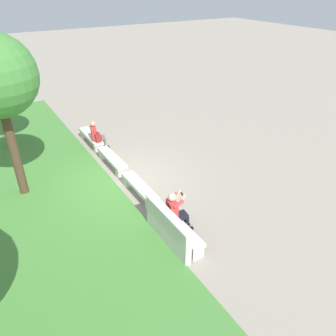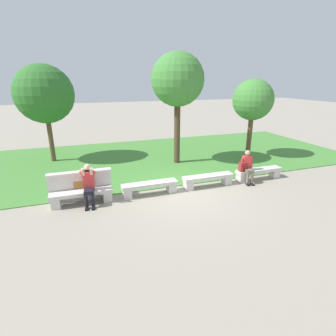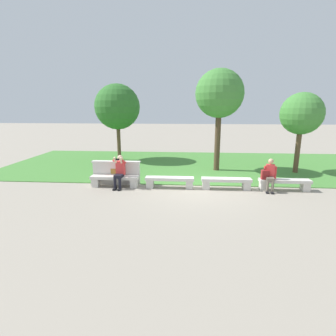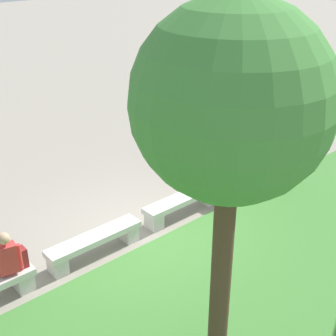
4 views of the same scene
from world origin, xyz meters
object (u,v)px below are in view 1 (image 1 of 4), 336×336
(backpack, at_px, (98,137))
(bench_far, at_px, (91,138))
(bench_main, at_px, (178,229))
(person_photographer, at_px, (176,210))
(bench_near, at_px, (140,189))
(bench_mid, at_px, (112,160))
(person_distant, at_px, (97,135))

(backpack, bearing_deg, bench_far, 2.34)
(bench_main, height_order, person_photographer, person_photographer)
(bench_near, distance_m, backpack, 3.75)
(bench_main, bearing_deg, bench_near, 0.00)
(bench_main, xyz_separation_m, backpack, (6.00, -0.03, 0.33))
(bench_mid, relative_size, backpack, 4.57)
(bench_near, bearing_deg, bench_main, 180.00)
(bench_main, distance_m, person_photographer, 0.51)
(person_photographer, bearing_deg, person_distant, 0.12)
(person_distant, bearing_deg, person_photographer, -179.88)
(bench_far, bearing_deg, backpack, -177.66)
(bench_mid, height_order, person_photographer, person_photographer)
(person_photographer, distance_m, person_distant, 5.94)
(person_distant, height_order, backpack, person_distant)
(bench_main, bearing_deg, backpack, -0.30)
(bench_far, bearing_deg, person_photographer, -179.32)
(bench_far, height_order, person_photographer, person_photographer)
(bench_near, height_order, person_photographer, person_photographer)
(bench_main, distance_m, backpack, 6.01)
(bench_main, relative_size, person_distant, 1.55)
(bench_mid, bearing_deg, bench_far, 0.00)
(person_photographer, bearing_deg, bench_main, 162.54)
(bench_far, distance_m, backpack, 0.85)
(backpack, bearing_deg, person_distant, -10.47)
(person_photographer, height_order, backpack, person_photographer)
(backpack, bearing_deg, bench_near, 179.51)
(bench_near, height_order, backpack, backpack)
(person_photographer, bearing_deg, bench_mid, 1.03)
(bench_far, bearing_deg, bench_main, 180.00)
(person_distant, distance_m, backpack, 0.19)
(bench_far, relative_size, backpack, 4.57)
(bench_mid, bearing_deg, backpack, -1.24)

